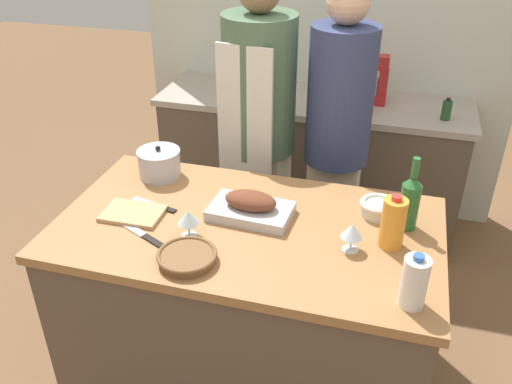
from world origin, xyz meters
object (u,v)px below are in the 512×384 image
roasting_pan (251,207)px  person_cook_guest (337,136)px  wine_bottle_green (410,201)px  knife_paring (155,205)px  person_cook_aproned (259,127)px  condiment_bottle_extra (335,83)px  juice_jug (393,223)px  wicker_basket (187,257)px  condiment_bottle_tall (363,97)px  mixing_bowl (378,207)px  knife_chef (140,233)px  cutting_board (133,213)px  milk_jug (414,282)px  condiment_bottle_short (447,110)px  stand_mixer (373,83)px  wine_glass_right (352,231)px  stock_pot (159,163)px  wine_glass_left (188,218)px

roasting_pan → person_cook_guest: person_cook_guest is taller
wine_bottle_green → knife_paring: (-1.03, -0.13, -0.12)m
person_cook_aproned → condiment_bottle_extra: bearing=77.3°
roasting_pan → juice_jug: size_ratio=1.58×
knife_paring → person_cook_guest: bearing=50.7°
person_cook_guest → wicker_basket: bearing=-107.2°
juice_jug → condiment_bottle_extra: (-0.45, 1.55, -0.02)m
condiment_bottle_tall → person_cook_aproned: 0.72m
mixing_bowl → knife_chef: mixing_bowl is taller
roasting_pan → condiment_bottle_extra: (0.12, 1.50, 0.04)m
cutting_board → milk_jug: 1.15m
mixing_bowl → condiment_bottle_short: bearing=75.7°
knife_chef → stand_mixer: size_ratio=0.91×
milk_jug → condiment_bottle_tall: (-0.33, 1.63, -0.00)m
wine_glass_right → person_cook_guest: person_cook_guest is taller
condiment_bottle_tall → person_cook_aproned: size_ratio=0.12×
wine_glass_right → wine_bottle_green: bearing=47.8°
mixing_bowl → stand_mixer: bearing=96.5°
condiment_bottle_short → person_cook_guest: (-0.55, -0.52, -0.00)m
juice_jug → person_cook_guest: 0.88m
mixing_bowl → condiment_bottle_extra: condiment_bottle_extra is taller
person_cook_guest → wine_glass_right: bearing=-76.8°
wine_bottle_green → person_cook_guest: person_cook_guest is taller
stand_mixer → condiment_bottle_short: bearing=-20.8°
cutting_board → person_cook_aproned: size_ratio=0.14×
stock_pot → stand_mixer: size_ratio=0.68×
knife_chef → person_cook_guest: bearing=58.2°
knife_chef → stand_mixer: stand_mixer is taller
milk_jug → stand_mixer: (-0.30, 1.82, 0.03)m
condiment_bottle_short → person_cook_guest: bearing=-136.7°
wicker_basket → person_cook_guest: 1.19m
wicker_basket → knife_chef: bearing=154.9°
wine_glass_right → condiment_bottle_short: size_ratio=0.89×
condiment_bottle_tall → cutting_board: bearing=-119.6°
condiment_bottle_short → condiment_bottle_extra: (-0.68, 0.21, 0.03)m
mixing_bowl → juice_jug: juice_jug is taller
cutting_board → condiment_bottle_short: condiment_bottle_short is taller
milk_jug → condiment_bottle_tall: bearing=101.6°
stand_mixer → stock_pot: bearing=-124.9°
cutting_board → stand_mixer: (0.83, 1.58, 0.11)m
condiment_bottle_short → juice_jug: bearing=-99.6°
cutting_board → stock_pot: size_ratio=1.24×
wine_glass_right → condiment_bottle_extra: size_ratio=0.64×
knife_chef → knife_paring: size_ratio=1.19×
juice_jug → condiment_bottle_short: bearing=80.4°
wine_glass_left → stand_mixer: size_ratio=0.40×
mixing_bowl → person_cook_guest: bearing=113.2°
mixing_bowl → condiment_bottle_extra: 1.40m
condiment_bottle_extra → knife_chef: bearing=-106.1°
person_cook_aproned → cutting_board: bearing=-100.5°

